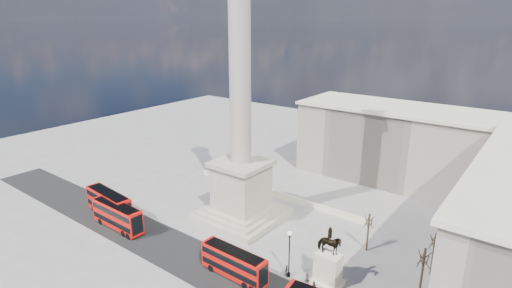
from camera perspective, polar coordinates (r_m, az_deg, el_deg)
The scene contains 16 objects.
ground at distance 71.12m, azimuth -4.66°, elevation -11.79°, with size 180.00×180.00×0.00m, color gray.
asphalt_road at distance 62.02m, azimuth -7.48°, elevation -16.69°, with size 120.00×9.00×0.01m, color black.
nelsons_column at distance 69.38m, azimuth -2.17°, elevation -0.84°, with size 14.00×14.00×49.85m.
balustrade_wall at distance 82.10m, azimuth 2.85°, elevation -7.14°, with size 40.00×0.60×1.10m, color beige.
building_northeast at distance 92.37m, azimuth 21.93°, elevation -0.44°, with size 51.00×17.00×16.60m.
red_bus_a at distance 73.50m, azimuth -19.15°, elevation -9.67°, with size 11.16×2.74×4.51m.
red_bus_b at distance 57.93m, azimuth -3.13°, elevation -16.65°, with size 10.39×2.61×4.20m.
red_bus_e at distance 78.28m, azimuth -20.24°, elevation -8.00°, with size 11.80×3.63×4.71m.
victorian_lamp at distance 57.05m, azimuth 4.78°, elevation -14.90°, with size 0.61×0.61×7.12m.
equestrian_statue at distance 57.03m, azimuth 10.25°, elevation -16.55°, with size 4.18×3.13×8.65m.
bare_tree_near at distance 56.06m, azimuth 22.92°, elevation -14.68°, with size 1.78×1.78×7.77m.
bare_tree_mid at distance 64.43m, azimuth 15.86°, elevation -10.43°, with size 1.76×1.76×6.67m.
bare_tree_far at distance 61.68m, azimuth 24.24°, elevation -12.47°, with size 1.70×1.70×6.95m.
pedestrian_walking at distance 57.74m, azimuth 7.33°, elevation -18.56°, with size 0.61×0.40×1.68m, color #282723.
pedestrian_standing at distance 56.54m, azimuth 8.22°, elevation -19.51°, with size 0.80×0.62×1.64m, color #282723.
pedestrian_crossing at distance 58.98m, azimuth 4.38°, elevation -17.58°, with size 1.00×0.42×1.71m, color #282723.
Camera 1 is at (42.00, -45.78, 34.61)m, focal length 28.00 mm.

